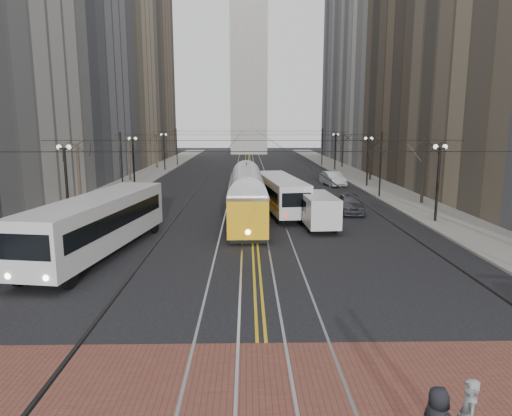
{
  "coord_description": "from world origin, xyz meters",
  "views": [
    {
      "loc": [
        -0.47,
        -15.37,
        7.32
      ],
      "look_at": [
        -0.02,
        8.11,
        3.0
      ],
      "focal_mm": 32.0,
      "sensor_mm": 36.0,
      "label": 1
    }
  ],
  "objects_px": {
    "cargo_van": "(318,211)",
    "sedan_grey": "(350,203)",
    "transit_bus": "(99,226)",
    "clock_tower": "(249,4)",
    "sedan_silver": "(333,179)",
    "rear_bus": "(281,195)",
    "streetcar": "(247,201)"
  },
  "relations": [
    {
      "from": "cargo_van",
      "to": "sedan_grey",
      "type": "distance_m",
      "value": 6.62
    },
    {
      "from": "cargo_van",
      "to": "sedan_grey",
      "type": "bearing_deg",
      "value": 54.11
    },
    {
      "from": "transit_bus",
      "to": "sedan_grey",
      "type": "bearing_deg",
      "value": 44.29
    },
    {
      "from": "clock_tower",
      "to": "transit_bus",
      "type": "height_order",
      "value": "clock_tower"
    },
    {
      "from": "transit_bus",
      "to": "sedan_silver",
      "type": "bearing_deg",
      "value": 66.35
    },
    {
      "from": "sedan_grey",
      "to": "sedan_silver",
      "type": "xyz_separation_m",
      "value": [
        1.73,
        17.24,
        0.05
      ]
    },
    {
      "from": "cargo_van",
      "to": "sedan_silver",
      "type": "xyz_separation_m",
      "value": [
        5.29,
        22.81,
        -0.35
      ]
    },
    {
      "from": "rear_bus",
      "to": "sedan_silver",
      "type": "bearing_deg",
      "value": 58.75
    },
    {
      "from": "transit_bus",
      "to": "cargo_van",
      "type": "distance_m",
      "value": 14.94
    },
    {
      "from": "clock_tower",
      "to": "streetcar",
      "type": "xyz_separation_m",
      "value": [
        -0.5,
        -83.65,
        -34.34
      ]
    },
    {
      "from": "transit_bus",
      "to": "sedan_silver",
      "type": "relative_size",
      "value": 2.56
    },
    {
      "from": "clock_tower",
      "to": "sedan_grey",
      "type": "distance_m",
      "value": 87.76
    },
    {
      "from": "clock_tower",
      "to": "sedan_grey",
      "type": "height_order",
      "value": "clock_tower"
    },
    {
      "from": "clock_tower",
      "to": "transit_bus",
      "type": "xyz_separation_m",
      "value": [
        -8.87,
        -92.05,
        -34.31
      ]
    },
    {
      "from": "clock_tower",
      "to": "cargo_van",
      "type": "height_order",
      "value": "clock_tower"
    },
    {
      "from": "streetcar",
      "to": "cargo_van",
      "type": "distance_m",
      "value": 5.44
    },
    {
      "from": "sedan_grey",
      "to": "sedan_silver",
      "type": "relative_size",
      "value": 0.91
    },
    {
      "from": "clock_tower",
      "to": "sedan_silver",
      "type": "bearing_deg",
      "value": -81.06
    },
    {
      "from": "streetcar",
      "to": "sedan_grey",
      "type": "relative_size",
      "value": 2.91
    },
    {
      "from": "streetcar",
      "to": "sedan_silver",
      "type": "height_order",
      "value": "streetcar"
    },
    {
      "from": "sedan_grey",
      "to": "sedan_silver",
      "type": "height_order",
      "value": "sedan_silver"
    },
    {
      "from": "transit_bus",
      "to": "cargo_van",
      "type": "xyz_separation_m",
      "value": [
        13.45,
        6.49,
        -0.45
      ]
    },
    {
      "from": "clock_tower",
      "to": "rear_bus",
      "type": "xyz_separation_m",
      "value": [
        2.34,
        -79.6,
        -34.48
      ]
    },
    {
      "from": "sedan_grey",
      "to": "sedan_silver",
      "type": "distance_m",
      "value": 17.33
    },
    {
      "from": "clock_tower",
      "to": "transit_bus",
      "type": "relative_size",
      "value": 4.98
    },
    {
      "from": "transit_bus",
      "to": "sedan_grey",
      "type": "relative_size",
      "value": 2.8
    },
    {
      "from": "clock_tower",
      "to": "streetcar",
      "type": "height_order",
      "value": "clock_tower"
    },
    {
      "from": "streetcar",
      "to": "cargo_van",
      "type": "height_order",
      "value": "streetcar"
    },
    {
      "from": "clock_tower",
      "to": "rear_bus",
      "type": "bearing_deg",
      "value": -88.31
    },
    {
      "from": "rear_bus",
      "to": "sedan_silver",
      "type": "height_order",
      "value": "rear_bus"
    },
    {
      "from": "transit_bus",
      "to": "rear_bus",
      "type": "distance_m",
      "value": 16.75
    },
    {
      "from": "streetcar",
      "to": "rear_bus",
      "type": "relative_size",
      "value": 1.21
    }
  ]
}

